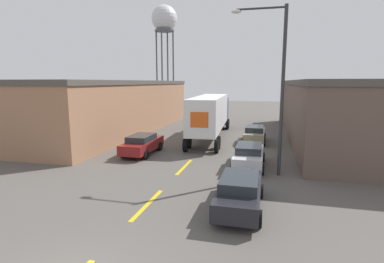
# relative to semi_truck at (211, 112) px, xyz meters

# --- Properties ---
(road_centerline) EXTENTS (0.20, 15.68, 0.01)m
(road_centerline) POSITION_rel_semi_truck_xyz_m (0.21, -16.61, -2.45)
(road_centerline) COLOR gold
(road_centerline) RESTS_ON ground_plane
(warehouse_left) EXTENTS (10.56, 26.92, 5.50)m
(warehouse_left) POSITION_rel_semi_truck_xyz_m (-12.01, 1.26, 0.30)
(warehouse_left) COLOR #9E7051
(warehouse_left) RESTS_ON ground_plane
(warehouse_right) EXTENTS (12.49, 26.79, 5.51)m
(warehouse_right) POSITION_rel_semi_truck_xyz_m (13.40, 1.94, 0.30)
(warehouse_right) COLOR brown
(warehouse_right) RESTS_ON ground_plane
(semi_truck) EXTENTS (3.50, 14.64, 4.05)m
(semi_truck) POSITION_rel_semi_truck_xyz_m (0.00, 0.00, 0.00)
(semi_truck) COLOR navy
(semi_truck) RESTS_ON ground_plane
(parked_car_right_near) EXTENTS (1.94, 4.72, 1.47)m
(parked_car_right_near) POSITION_rel_semi_truck_xyz_m (4.19, -16.08, -1.68)
(parked_car_right_near) COLOR black
(parked_car_right_near) RESTS_ON ground_plane
(parked_car_left_far) EXTENTS (1.94, 4.72, 1.47)m
(parked_car_left_far) POSITION_rel_semi_truck_xyz_m (-3.76, -7.95, -1.68)
(parked_car_left_far) COLOR maroon
(parked_car_left_far) RESTS_ON ground_plane
(parked_car_right_far) EXTENTS (1.94, 4.72, 1.47)m
(parked_car_right_far) POSITION_rel_semi_truck_xyz_m (4.19, -1.37, -1.68)
(parked_car_right_far) COLOR tan
(parked_car_right_far) RESTS_ON ground_plane
(parked_car_right_mid) EXTENTS (1.94, 4.72, 1.47)m
(parked_car_right_mid) POSITION_rel_semi_truck_xyz_m (4.19, -9.54, -1.68)
(parked_car_right_mid) COLOR silver
(parked_car_right_mid) RESTS_ON ground_plane
(water_tower) EXTENTS (4.77, 4.77, 19.47)m
(water_tower) POSITION_rel_semi_truck_xyz_m (-14.07, 27.20, 14.17)
(water_tower) COLOR #47474C
(water_tower) RESTS_ON ground_plane
(street_lamp) EXTENTS (3.05, 0.32, 9.44)m
(street_lamp) POSITION_rel_semi_truck_xyz_m (5.65, -10.79, 2.98)
(street_lamp) COLOR #2D2D30
(street_lamp) RESTS_ON ground_plane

